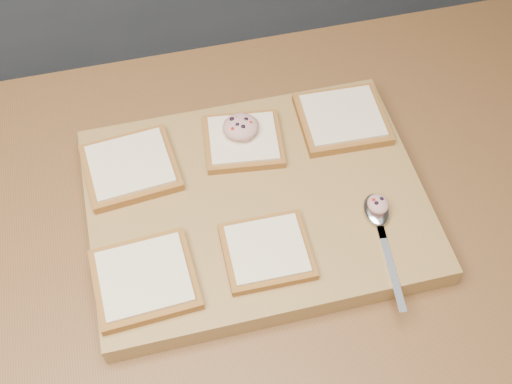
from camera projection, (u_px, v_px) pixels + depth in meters
island_counter at (233, 366)px, 1.24m from camera, size 2.00×0.80×0.90m
cutting_board at (256, 204)px, 0.89m from camera, size 0.46×0.35×0.04m
bread_far_left at (130, 167)px, 0.89m from camera, size 0.14×0.13×0.02m
bread_far_center at (243, 141)px, 0.92m from camera, size 0.12×0.11×0.02m
bread_far_right at (342, 119)px, 0.94m from camera, size 0.13×0.12×0.02m
bread_near_left at (145, 279)px, 0.80m from camera, size 0.13×0.12×0.02m
bread_near_center at (267, 251)px, 0.82m from camera, size 0.11×0.10×0.02m
tuna_salad_dollop at (241, 127)px, 0.91m from camera, size 0.05×0.05×0.02m
spoon at (378, 218)px, 0.85m from camera, size 0.04×0.17×0.01m
spoon_salad at (378, 204)px, 0.85m from camera, size 0.03×0.03×0.02m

